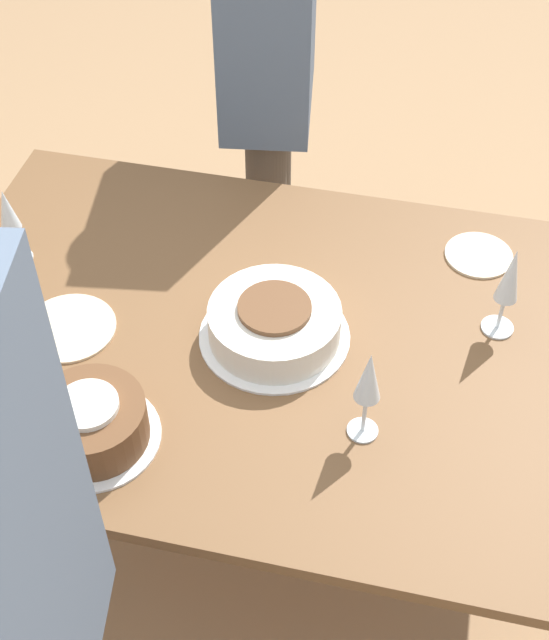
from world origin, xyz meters
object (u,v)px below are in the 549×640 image
object	(u,v)px
cake_center_white	(277,325)
person_watching	(269,41)
cake_front_chocolate	(91,422)
wine_glass_near	(510,280)
wine_glass_extra	(8,214)
wine_glass_far	(368,380)

from	to	relation	value
cake_center_white	person_watching	xyz separation A→B (m)	(-0.20, 0.78, 0.17)
cake_front_chocolate	person_watching	xyz separation A→B (m)	(0.07, 1.09, 0.16)
cake_center_white	wine_glass_near	xyz separation A→B (m)	(0.43, 0.13, 0.10)
cake_center_white	person_watching	world-z (taller)	person_watching
cake_front_chocolate	wine_glass_near	size ratio (longest dim) A/B	1.14
wine_glass_extra	wine_glass_far	bearing A→B (deg)	-20.31
cake_center_white	wine_glass_near	distance (m)	0.46
cake_front_chocolate	wine_glass_extra	world-z (taller)	wine_glass_extra
wine_glass_extra	cake_center_white	bearing A→B (deg)	-10.14
wine_glass_near	wine_glass_extra	distance (m)	1.04
cake_center_white	wine_glass_far	bearing A→B (deg)	-43.02
cake_center_white	wine_glass_far	world-z (taller)	wine_glass_far
wine_glass_far	person_watching	world-z (taller)	person_watching
wine_glass_extra	person_watching	bearing A→B (deg)	58.70
cake_front_chocolate	wine_glass_far	distance (m)	0.50
wine_glass_far	wine_glass_extra	xyz separation A→B (m)	(-0.81, 0.30, -0.02)
wine_glass_far	wine_glass_extra	distance (m)	0.86
cake_front_chocolate	wine_glass_extra	distance (m)	0.54
wine_glass_extra	wine_glass_near	bearing A→B (deg)	1.03
wine_glass_near	cake_front_chocolate	bearing A→B (deg)	-147.95
cake_front_chocolate	wine_glass_near	world-z (taller)	wine_glass_near
wine_glass_near	wine_glass_far	bearing A→B (deg)	-125.65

